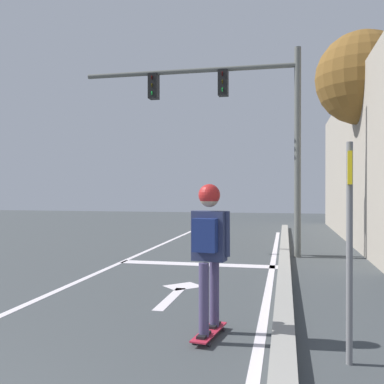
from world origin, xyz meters
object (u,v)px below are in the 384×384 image
Objects in this scene: skater at (209,239)px; roadside_tree at (363,80)px; skateboard at (209,332)px; traffic_signal_mast at (235,110)px; street_sign_post at (350,218)px.

roadside_tree reaches higher than skater.
skateboard is 0.14× the size of traffic_signal_mast.
skater is at bearing -98.69° from skateboard.
skater is 0.28× the size of roadside_tree.
traffic_signal_mast reaches higher than skater.
street_sign_post is at bearing -100.02° from roadside_tree.
roadside_tree is (2.85, 7.66, 4.52)m from skateboard.
skateboard is 0.48× the size of skater.
skater reaches higher than skateboard.
skater is 8.90m from roadside_tree.
traffic_signal_mast is 3.71m from roadside_tree.
roadside_tree is (3.26, 1.50, 0.95)m from traffic_signal_mast.
traffic_signal_mast is 2.65× the size of street_sign_post.
skater is (-0.00, -0.02, 1.04)m from skateboard.
street_sign_post is 0.36× the size of roadside_tree.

